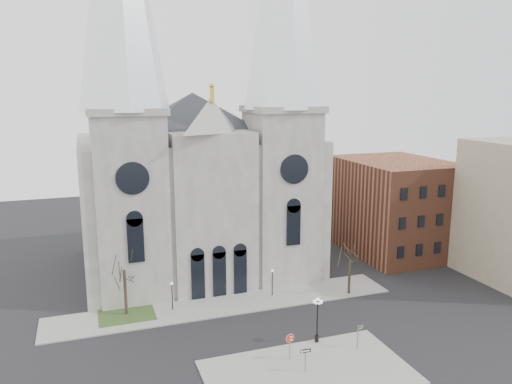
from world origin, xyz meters
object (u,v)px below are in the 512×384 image
object	(u,v)px
stop_sign	(290,341)
street_name_sign	(358,335)
globe_lamp	(317,314)
one_way_sign	(305,356)

from	to	relation	value
stop_sign	street_name_sign	bearing A→B (deg)	9.11
stop_sign	globe_lamp	world-z (taller)	globe_lamp
stop_sign	street_name_sign	distance (m)	6.93
one_way_sign	street_name_sign	bearing A→B (deg)	18.31
globe_lamp	one_way_sign	distance (m)	5.68
street_name_sign	one_way_sign	bearing A→B (deg)	-179.44
globe_lamp	one_way_sign	size ratio (longest dim) A/B	2.07
stop_sign	street_name_sign	world-z (taller)	stop_sign
street_name_sign	stop_sign	bearing A→B (deg)	160.37
stop_sign	globe_lamp	distance (m)	4.43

